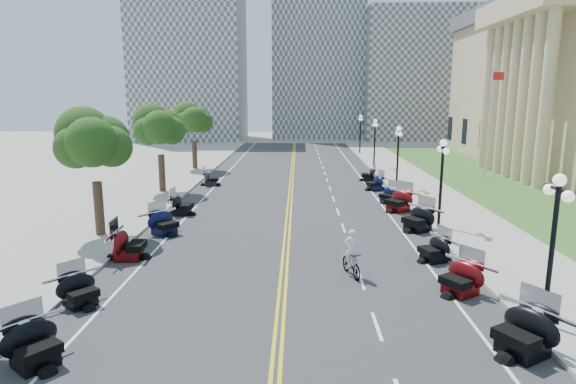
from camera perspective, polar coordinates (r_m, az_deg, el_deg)
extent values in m
plane|color=gray|center=(23.85, -0.26, -6.84)|extent=(160.00, 160.00, 0.00)
cube|color=#333335|center=(33.50, 0.19, -1.51)|extent=(16.00, 90.00, 0.01)
cube|color=yellow|center=(33.50, -0.02, -1.50)|extent=(0.12, 90.00, 0.00)
cube|color=yellow|center=(33.49, 0.39, -1.50)|extent=(0.12, 90.00, 0.00)
cube|color=white|center=(33.99, 11.04, -1.52)|extent=(0.12, 90.00, 0.00)
cube|color=white|center=(34.21, -10.59, -1.42)|extent=(0.12, 90.00, 0.00)
cube|color=white|center=(16.63, 10.49, -15.36)|extent=(0.12, 2.00, 0.00)
cube|color=white|center=(20.24, 8.68, -10.31)|extent=(0.12, 2.00, 0.00)
cube|color=white|center=(23.98, 7.46, -6.81)|extent=(0.12, 2.00, 0.00)
cube|color=white|center=(27.79, 6.59, -4.25)|extent=(0.12, 2.00, 0.00)
cube|color=white|center=(31.65, 5.93, -2.32)|extent=(0.12, 2.00, 0.00)
cube|color=white|center=(35.54, 5.41, -0.80)|extent=(0.12, 2.00, 0.00)
cube|color=white|center=(39.45, 5.00, 0.41)|extent=(0.12, 2.00, 0.00)
cube|color=white|center=(43.38, 4.66, 1.41)|extent=(0.12, 2.00, 0.00)
cube|color=white|center=(47.32, 4.38, 2.24)|extent=(0.12, 2.00, 0.00)
cube|color=white|center=(51.26, 4.14, 2.94)|extent=(0.12, 2.00, 0.00)
cube|color=white|center=(55.22, 3.94, 3.54)|extent=(0.12, 2.00, 0.00)
cube|color=white|center=(59.18, 3.76, 4.06)|extent=(0.12, 2.00, 0.00)
cube|color=white|center=(63.15, 3.61, 4.52)|extent=(0.12, 2.00, 0.00)
cube|color=white|center=(67.12, 3.47, 4.92)|extent=(0.12, 2.00, 0.00)
cube|color=white|center=(71.10, 3.35, 5.27)|extent=(0.12, 2.00, 0.00)
cube|color=white|center=(75.07, 3.24, 5.59)|extent=(0.12, 2.00, 0.00)
cube|color=#9E9991|center=(34.91, 17.70, -1.41)|extent=(5.00, 90.00, 0.15)
cube|color=#9E9991|center=(35.27, -17.13, -1.25)|extent=(5.00, 90.00, 0.15)
cube|color=#356023|center=(44.65, 23.47, 0.84)|extent=(9.00, 60.00, 0.10)
cube|color=gray|center=(86.86, -11.51, 14.74)|extent=(18.00, 14.00, 26.00)
cube|color=gray|center=(91.04, 3.52, 16.03)|extent=(16.00, 12.00, 30.00)
cube|color=gray|center=(90.31, 15.36, 13.16)|extent=(20.00, 14.00, 22.00)
imported|color=#A51414|center=(20.47, 7.50, -8.40)|extent=(1.03, 1.93, 1.11)
imported|color=silver|center=(20.04, 7.61, -4.62)|extent=(0.62, 0.40, 1.69)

